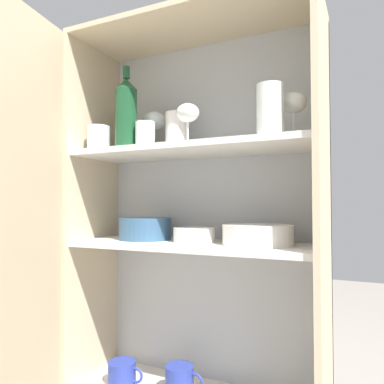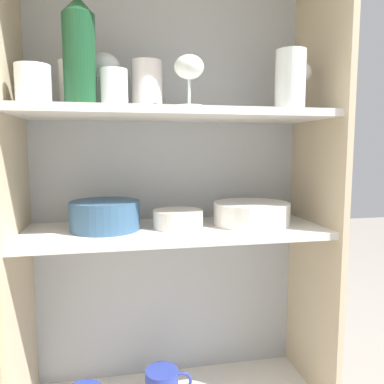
{
  "view_description": "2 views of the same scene",
  "coord_description": "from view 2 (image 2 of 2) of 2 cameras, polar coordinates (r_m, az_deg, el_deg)",
  "views": [
    {
      "loc": [
        0.54,
        -0.99,
        0.92
      ],
      "look_at": [
        -0.01,
        0.16,
        0.97
      ],
      "focal_mm": 35.0,
      "sensor_mm": 36.0,
      "label": 1
    },
    {
      "loc": [
        -0.15,
        -0.86,
        1.02
      ],
      "look_at": [
        0.05,
        0.16,
        0.9
      ],
      "focal_mm": 35.0,
      "sensor_mm": 36.0,
      "label": 2
    }
  ],
  "objects": [
    {
      "name": "cupboard_back_panel",
      "position": [
        1.2,
        -3.53,
        -5.69
      ],
      "size": [
        0.85,
        0.02,
        1.53
      ],
      "primitive_type": "cube",
      "color": "#B2B7BC",
      "rests_on": "ground_plane"
    },
    {
      "name": "cupboard_side_left",
      "position": [
        1.07,
        -25.27,
        -7.77
      ],
      "size": [
        0.02,
        0.32,
        1.53
      ],
      "primitive_type": "cube",
      "color": "#CCB793",
      "rests_on": "ground_plane"
    },
    {
      "name": "cupboard_side_right",
      "position": [
        1.18,
        18.07,
        -6.13
      ],
      "size": [
        0.02,
        0.32,
        1.53
      ],
      "primitive_type": "cube",
      "color": "#CCB793",
      "rests_on": "ground_plane"
    },
    {
      "name": "shelf_board_middle",
      "position": [
        1.04,
        -2.43,
        -5.99
      ],
      "size": [
        0.82,
        0.29,
        0.02
      ],
      "primitive_type": "cube",
      "color": "silver"
    },
    {
      "name": "shelf_board_upper",
      "position": [
        1.02,
        -2.52,
        11.71
      ],
      "size": [
        0.82,
        0.29,
        0.02
      ],
      "primitive_type": "cube",
      "color": "silver"
    },
    {
      "name": "tumbler_glass_0",
      "position": [
        1.04,
        14.76,
        16.16
      ],
      "size": [
        0.08,
        0.08,
        0.15
      ],
      "color": "white",
      "rests_on": "shelf_board_upper"
    },
    {
      "name": "tumbler_glass_1",
      "position": [
        1.05,
        -6.86,
        15.7
      ],
      "size": [
        0.08,
        0.08,
        0.13
      ],
      "color": "silver",
      "rests_on": "shelf_board_upper"
    },
    {
      "name": "tumbler_glass_2",
      "position": [
        0.97,
        -11.78,
        15.17
      ],
      "size": [
        0.07,
        0.07,
        0.09
      ],
      "color": "white",
      "rests_on": "shelf_board_upper"
    },
    {
      "name": "tumbler_glass_3",
      "position": [
        1.06,
        -17.93,
        15.16
      ],
      "size": [
        0.06,
        0.06,
        0.12
      ],
      "color": "white",
      "rests_on": "shelf_board_upper"
    },
    {
      "name": "tumbler_glass_4",
      "position": [
        0.97,
        -23.02,
        14.78
      ],
      "size": [
        0.08,
        0.08,
        0.09
      ],
      "color": "white",
      "rests_on": "shelf_board_upper"
    },
    {
      "name": "wine_glass_0",
      "position": [
        1.09,
        -13.32,
        17.82
      ],
      "size": [
        0.09,
        0.09,
        0.16
      ],
      "color": "white",
      "rests_on": "shelf_board_upper"
    },
    {
      "name": "wine_glass_1",
      "position": [
        1.12,
        15.77,
        16.63
      ],
      "size": [
        0.08,
        0.08,
        0.14
      ],
      "color": "white",
      "rests_on": "shelf_board_upper"
    },
    {
      "name": "wine_glass_2",
      "position": [
        0.96,
        -0.45,
        18.08
      ],
      "size": [
        0.07,
        0.07,
        0.13
      ],
      "color": "white",
      "rests_on": "shelf_board_upper"
    },
    {
      "name": "wine_bottle",
      "position": [
        0.99,
        -16.8,
        19.85
      ],
      "size": [
        0.08,
        0.08,
        0.3
      ],
      "color": "#194728",
      "rests_on": "shelf_board_upper"
    },
    {
      "name": "plate_stack_white",
      "position": [
        1.1,
        9.04,
        -3.23
      ],
      "size": [
        0.22,
        0.22,
        0.06
      ],
      "color": "white",
      "rests_on": "shelf_board_middle"
    },
    {
      "name": "mixing_bowl_large",
      "position": [
        1.03,
        -13.11,
        -3.33
      ],
      "size": [
        0.19,
        0.19,
        0.08
      ],
      "color": "#33567A",
      "rests_on": "shelf_board_middle"
    },
    {
      "name": "serving_bowl_small",
      "position": [
        1.04,
        -2.15,
        -3.95
      ],
      "size": [
        0.14,
        0.14,
        0.05
      ],
      "color": "silver",
      "rests_on": "shelf_board_middle"
    }
  ]
}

